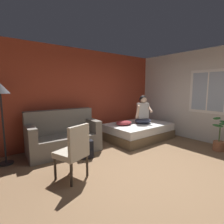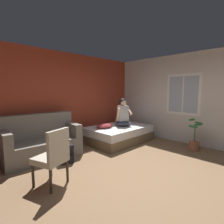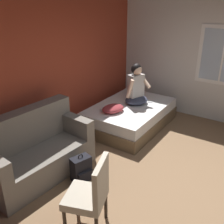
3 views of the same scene
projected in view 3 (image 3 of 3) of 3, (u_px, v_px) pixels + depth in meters
ground_plane at (190, 195)px, 3.79m from camera, size 40.00×40.00×0.00m
wall_back_accent at (44, 74)px, 4.68m from camera, size 10.50×0.16×2.70m
bed at (130, 116)px, 5.73m from camera, size 2.00×1.37×0.48m
couch at (36, 152)px, 4.12m from camera, size 1.76×0.95×1.04m
side_chair at (91, 193)px, 3.05m from camera, size 0.59×0.59×0.98m
person_seated at (136, 88)px, 5.60m from camera, size 0.64×0.59×0.88m
backpack at (81, 169)px, 4.03m from camera, size 0.34×0.30×0.46m
throw_pillow at (113, 108)px, 5.29m from camera, size 0.56×0.48×0.14m
cell_phone at (151, 102)px, 5.81m from camera, size 0.16×0.14×0.01m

